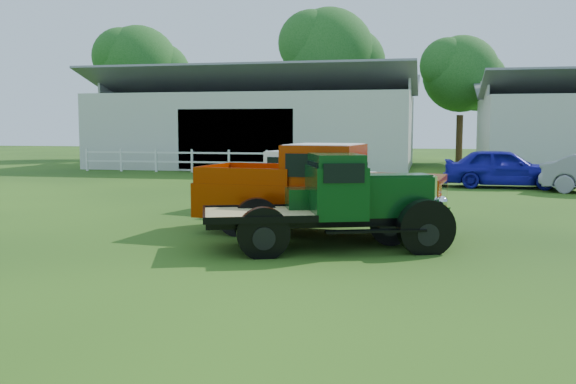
% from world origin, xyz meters
% --- Properties ---
extents(ground, '(120.00, 120.00, 0.00)m').
position_xyz_m(ground, '(0.00, 0.00, 0.00)').
color(ground, '#1B3411').
extents(shed_left, '(18.80, 10.20, 5.60)m').
position_xyz_m(shed_left, '(-7.00, 26.00, 2.80)').
color(shed_left, '#ABAE9D').
rests_on(shed_left, ground).
extents(fence_rail, '(14.20, 0.16, 1.20)m').
position_xyz_m(fence_rail, '(-8.00, 20.00, 0.60)').
color(fence_rail, white).
rests_on(fence_rail, ground).
extents(tree_a, '(6.30, 6.30, 10.50)m').
position_xyz_m(tree_a, '(-18.00, 33.00, 5.25)').
color(tree_a, '#144713').
rests_on(tree_a, ground).
extents(tree_b, '(6.90, 6.90, 11.50)m').
position_xyz_m(tree_b, '(-4.00, 34.00, 5.75)').
color(tree_b, '#144713').
rests_on(tree_b, ground).
extents(tree_c, '(5.40, 5.40, 9.00)m').
position_xyz_m(tree_c, '(5.00, 33.00, 4.50)').
color(tree_c, '#144713').
rests_on(tree_c, ground).
extents(vintage_flatbed, '(5.01, 3.31, 1.85)m').
position_xyz_m(vintage_flatbed, '(1.14, 0.80, 0.92)').
color(vintage_flatbed, '#0B3813').
rests_on(vintage_flatbed, ground).
extents(red_pickup, '(5.73, 2.73, 2.02)m').
position_xyz_m(red_pickup, '(0.64, 2.49, 1.01)').
color(red_pickup, '#8E2501').
rests_on(red_pickup, ground).
extents(white_pickup, '(4.84, 2.84, 1.67)m').
position_xyz_m(white_pickup, '(-0.71, 6.08, 0.84)').
color(white_pickup, white).
rests_on(white_pickup, ground).
extents(misc_car_blue, '(4.56, 1.95, 1.54)m').
position_xyz_m(misc_car_blue, '(5.83, 14.73, 0.77)').
color(misc_car_blue, '#1815A3').
rests_on(misc_car_blue, ground).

